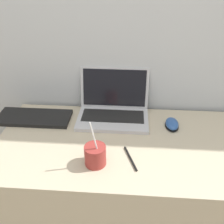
{
  "coord_description": "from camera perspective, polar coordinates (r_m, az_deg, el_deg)",
  "views": [
    {
      "loc": [
        -0.0,
        -0.67,
        1.5
      ],
      "look_at": [
        -0.08,
        0.44,
        0.81
      ],
      "focal_mm": 42.0,
      "sensor_mm": 36.0,
      "label": 1
    }
  ],
  "objects": [
    {
      "name": "pen",
      "position": [
        1.16,
        4.06,
        -10.03
      ],
      "size": [
        0.06,
        0.15,
        0.01
      ],
      "color": "black",
      "rests_on": "desk"
    },
    {
      "name": "wall_back",
      "position": [
        1.36,
        4.5,
        21.14
      ],
      "size": [
        7.0,
        0.04,
        2.5
      ],
      "color": "silver",
      "rests_on": "ground_plane"
    },
    {
      "name": "external_keyboard",
      "position": [
        1.47,
        -16.61,
        -1.16
      ],
      "size": [
        0.39,
        0.16,
        0.02
      ],
      "color": "black",
      "rests_on": "desk"
    },
    {
      "name": "desk",
      "position": [
        1.5,
        2.93,
        -17.45
      ],
      "size": [
        1.25,
        0.63,
        0.72
      ],
      "color": "beige",
      "rests_on": "ground_plane"
    },
    {
      "name": "laptop",
      "position": [
        1.41,
        0.3,
        1.05
      ],
      "size": [
        0.37,
        0.28,
        0.24
      ],
      "color": "silver",
      "rests_on": "desk"
    },
    {
      "name": "computer_mouse",
      "position": [
        1.38,
        12.93,
        -2.56
      ],
      "size": [
        0.07,
        0.11,
        0.03
      ],
      "color": "black",
      "rests_on": "desk"
    },
    {
      "name": "drink_cup",
      "position": [
        1.11,
        -3.67,
        -9.29
      ],
      "size": [
        0.09,
        0.09,
        0.22
      ],
      "color": "#9E332D",
      "rests_on": "desk"
    }
  ]
}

